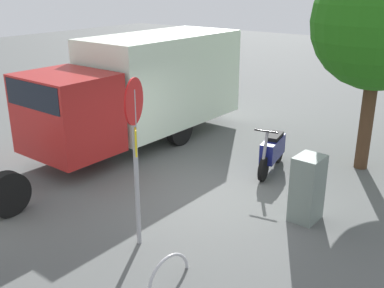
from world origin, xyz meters
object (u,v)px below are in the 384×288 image
at_px(utility_cabinet, 307,188).
at_px(bike_rack_hoop, 169,279).
at_px(motorcycle, 272,150).
at_px(box_truck_near, 140,86).
at_px(street_tree, 380,23).
at_px(stop_sign, 135,138).

xyz_separation_m(utility_cabinet, bike_rack_hoop, (3.04, -0.91, -0.65)).
bearing_deg(motorcycle, utility_cabinet, 32.27).
bearing_deg(box_truck_near, utility_cabinet, 77.45).
relative_size(utility_cabinet, bike_rack_hoop, 1.53).
bearing_deg(utility_cabinet, bike_rack_hoop, -16.63).
relative_size(box_truck_near, motorcycle, 4.73).
bearing_deg(bike_rack_hoop, street_tree, 171.45).
xyz_separation_m(box_truck_near, stop_sign, (3.95, 3.58, 0.34)).
height_order(stop_sign, bike_rack_hoop, stop_sign).
bearing_deg(box_truck_near, street_tree, 110.01).
bearing_deg(bike_rack_hoop, motorcycle, -171.31).
relative_size(stop_sign, street_tree, 0.59).
xyz_separation_m(street_tree, bike_rack_hoop, (6.30, -0.95, -3.48)).
bearing_deg(street_tree, utility_cabinet, -0.69).
xyz_separation_m(box_truck_near, utility_cabinet, (1.39, 5.55, -0.98)).
bearing_deg(utility_cabinet, box_truck_near, -104.07).
height_order(box_truck_near, stop_sign, stop_sign).
height_order(motorcycle, utility_cabinet, utility_cabinet).
height_order(stop_sign, street_tree, street_tree).
relative_size(stop_sign, utility_cabinet, 2.27).
height_order(box_truck_near, street_tree, street_tree).
relative_size(box_truck_near, bike_rack_hoop, 10.00).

